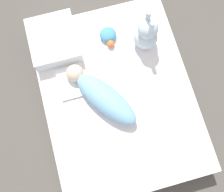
{
  "coord_description": "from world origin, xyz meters",
  "views": [
    {
      "loc": [
        0.42,
        -0.15,
        1.95
      ],
      "look_at": [
        0.02,
        -0.05,
        0.23
      ],
      "focal_mm": 42.0,
      "sensor_mm": 36.0,
      "label": 1
    }
  ],
  "objects_px": {
    "bunny_plush": "(146,34)",
    "swaddled_baby": "(102,96)",
    "pillow": "(54,40)",
    "turtle_plush": "(108,36)"
  },
  "relations": [
    {
      "from": "bunny_plush",
      "to": "swaddled_baby",
      "type": "bearing_deg",
      "value": -51.36
    },
    {
      "from": "swaddled_baby",
      "to": "pillow",
      "type": "bearing_deg",
      "value": -9.49
    },
    {
      "from": "turtle_plush",
      "to": "pillow",
      "type": "bearing_deg",
      "value": -98.23
    },
    {
      "from": "swaddled_baby",
      "to": "bunny_plush",
      "type": "distance_m",
      "value": 0.52
    },
    {
      "from": "pillow",
      "to": "turtle_plush",
      "type": "bearing_deg",
      "value": 81.77
    },
    {
      "from": "turtle_plush",
      "to": "bunny_plush",
      "type": "bearing_deg",
      "value": 66.41
    },
    {
      "from": "pillow",
      "to": "bunny_plush",
      "type": "height_order",
      "value": "bunny_plush"
    },
    {
      "from": "pillow",
      "to": "bunny_plush",
      "type": "relative_size",
      "value": 1.06
    },
    {
      "from": "turtle_plush",
      "to": "swaddled_baby",
      "type": "bearing_deg",
      "value": -20.56
    },
    {
      "from": "pillow",
      "to": "swaddled_baby",
      "type": "bearing_deg",
      "value": 24.91
    }
  ]
}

